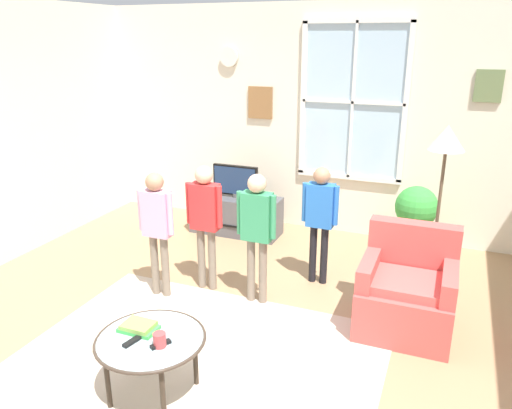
% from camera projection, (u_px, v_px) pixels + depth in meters
% --- Properties ---
extents(ground_plane, '(6.58, 6.55, 0.02)m').
position_uv_depth(ground_plane, '(226.00, 358.00, 3.91)').
color(ground_plane, '#9E7A56').
extents(back_wall, '(5.98, 0.17, 2.77)m').
position_uv_depth(back_wall, '(330.00, 121.00, 6.12)').
color(back_wall, silver).
rests_on(back_wall, ground_plane).
extents(area_rug, '(2.76, 2.21, 0.01)m').
position_uv_depth(area_rug, '(193.00, 365.00, 3.80)').
color(area_rug, '#C6B29E').
rests_on(area_rug, ground_plane).
extents(tv_stand, '(1.13, 0.44, 0.48)m').
position_uv_depth(tv_stand, '(236.00, 215.00, 6.31)').
color(tv_stand, '#4C4C51').
rests_on(tv_stand, ground_plane).
extents(television, '(0.58, 0.08, 0.41)m').
position_uv_depth(television, '(235.00, 181.00, 6.16)').
color(television, '#4C4C4C').
rests_on(television, tv_stand).
extents(armchair, '(0.76, 0.74, 0.87)m').
position_uv_depth(armchair, '(407.00, 293.00, 4.21)').
color(armchair, '#D14C47').
rests_on(armchair, ground_plane).
extents(coffee_table, '(0.75, 0.75, 0.46)m').
position_uv_depth(coffee_table, '(151.00, 342.00, 3.35)').
color(coffee_table, '#99B2B7').
rests_on(coffee_table, ground_plane).
extents(book_stack, '(0.26, 0.16, 0.06)m').
position_uv_depth(book_stack, '(139.00, 327.00, 3.42)').
color(book_stack, green).
rests_on(book_stack, coffee_table).
extents(cup, '(0.09, 0.09, 0.10)m').
position_uv_depth(cup, '(160.00, 340.00, 3.24)').
color(cup, '#BF3F3F').
rests_on(cup, coffee_table).
extents(remote_near_books, '(0.07, 0.15, 0.02)m').
position_uv_depth(remote_near_books, '(132.00, 341.00, 3.29)').
color(remote_near_books, black).
rests_on(remote_near_books, coffee_table).
extents(remote_near_cup, '(0.11, 0.14, 0.02)m').
position_uv_depth(remote_near_cup, '(161.00, 344.00, 3.26)').
color(remote_near_cup, black).
rests_on(remote_near_cup, coffee_table).
extents(person_red_shirt, '(0.38, 0.17, 1.25)m').
position_uv_depth(person_red_shirt, '(205.00, 214.00, 4.74)').
color(person_red_shirt, '#726656').
rests_on(person_red_shirt, ground_plane).
extents(person_pink_shirt, '(0.37, 0.17, 1.22)m').
position_uv_depth(person_pink_shirt, '(157.00, 221.00, 4.61)').
color(person_pink_shirt, '#726656').
rests_on(person_pink_shirt, ground_plane).
extents(person_blue_shirt, '(0.36, 0.16, 1.20)m').
position_uv_depth(person_blue_shirt, '(320.00, 212.00, 4.86)').
color(person_blue_shirt, black).
rests_on(person_blue_shirt, ground_plane).
extents(person_green_shirt, '(0.37, 0.17, 1.24)m').
position_uv_depth(person_green_shirt, '(257.00, 224.00, 4.48)').
color(person_green_shirt, '#726656').
rests_on(person_green_shirt, ground_plane).
extents(potted_plant_by_window, '(0.46, 0.46, 0.84)m').
position_uv_depth(potted_plant_by_window, '(416.00, 213.00, 5.49)').
color(potted_plant_by_window, '#9E6B4C').
rests_on(potted_plant_by_window, ground_plane).
extents(floor_lamp, '(0.32, 0.32, 1.65)m').
position_uv_depth(floor_lamp, '(445.00, 156.00, 4.39)').
color(floor_lamp, black).
rests_on(floor_lamp, ground_plane).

